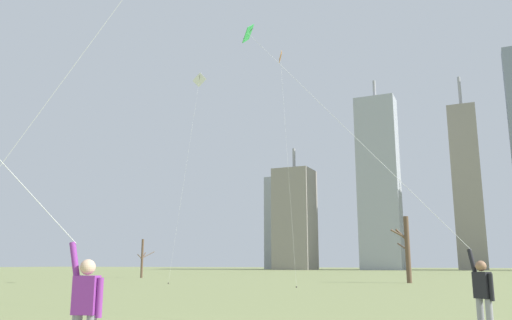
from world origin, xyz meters
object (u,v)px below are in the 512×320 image
at_px(distant_kite_drifting_left_white, 198,92).
at_px(distant_kite_high_overhead_orange, 282,73).
at_px(kite_flyer_midfield_right_green, 420,223).
at_px(bare_tree_far_right_edge, 407,248).
at_px(bare_tree_rightmost, 142,258).

xyz_separation_m(distant_kite_drifting_left_white, distant_kite_high_overhead_orange, (8.24, -1.34, -0.01)).
bearing_deg(distant_kite_high_overhead_orange, kite_flyer_midfield_right_green, -61.32).
distance_m(bare_tree_far_right_edge, bare_tree_rightmost, 29.67).
xyz_separation_m(distant_kite_drifting_left_white, bare_tree_far_right_edge, (15.47, 8.36, -13.11)).
distance_m(kite_flyer_midfield_right_green, distant_kite_high_overhead_orange, 28.26).
bearing_deg(bare_tree_rightmost, bare_tree_far_right_edge, -7.31).
bearing_deg(distant_kite_high_overhead_orange, distant_kite_drifting_left_white, 170.74).
bearing_deg(distant_kite_high_overhead_orange, bare_tree_rightmost, 148.72).
bearing_deg(distant_kite_drifting_left_white, bare_tree_far_right_edge, 28.40).
relative_size(distant_kite_high_overhead_orange, bare_tree_rightmost, 4.19).
bearing_deg(kite_flyer_midfield_right_green, bare_tree_far_right_edge, 98.49).
distance_m(kite_flyer_midfield_right_green, bare_tree_rightmost, 49.09).
relative_size(kite_flyer_midfield_right_green, distant_kite_drifting_left_white, 0.67).
height_order(distant_kite_drifting_left_white, bare_tree_rightmost, distant_kite_drifting_left_white).
relative_size(kite_flyer_midfield_right_green, bare_tree_rightmost, 2.75).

